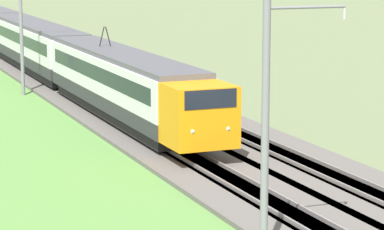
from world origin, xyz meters
TOP-DOWN VIEW (x-y plane):
  - ballast_main at (50.00, 0.00)m, footprint 240.00×4.40m
  - ballast_adjacent at (50.00, -3.93)m, footprint 240.00×4.40m
  - track_main at (50.00, 0.00)m, footprint 240.00×1.57m
  - track_adjacent at (50.00, -3.93)m, footprint 240.00×1.57m
  - passenger_train at (61.60, 0.00)m, footprint 87.25×2.82m
  - catenary_mast_near at (6.84, 2.92)m, footprint 0.22×2.56m
  - catenary_mast_mid at (40.36, 2.92)m, footprint 0.22×2.56m

SIDE VIEW (x-z plane):
  - ballast_main at x=50.00m, z-range 0.00..0.30m
  - ballast_adjacent at x=50.00m, z-range 0.00..0.30m
  - track_main at x=50.00m, z-range -0.07..0.38m
  - track_adjacent at x=50.00m, z-range -0.07..0.38m
  - passenger_train at x=61.60m, z-range -0.17..4.71m
  - catenary_mast_mid at x=40.36m, z-range 0.14..8.22m
  - catenary_mast_near at x=6.84m, z-range 0.14..8.44m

